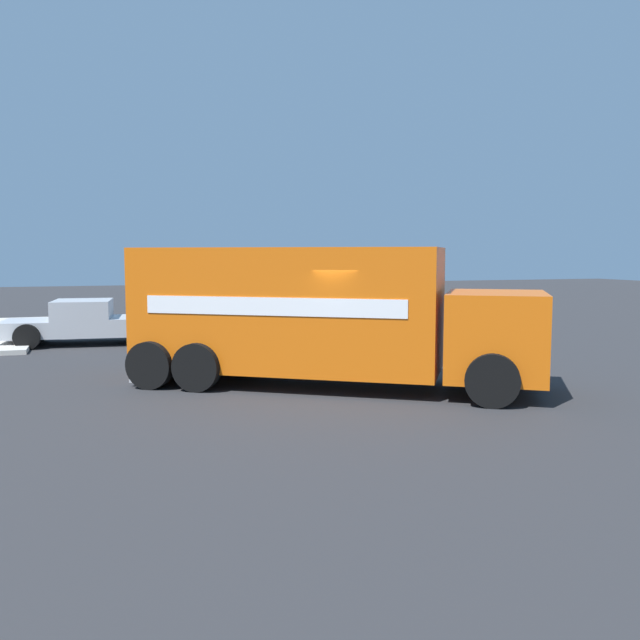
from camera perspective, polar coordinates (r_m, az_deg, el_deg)
ground_plane at (r=14.34m, az=3.19°, el=-5.64°), size 100.00×100.00×0.00m
delivery_truck at (r=14.19m, az=-0.01°, el=0.50°), size 6.74×8.46×2.94m
pickup_silver at (r=22.14m, az=-19.03°, el=-0.06°), size 2.66×5.37×1.38m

